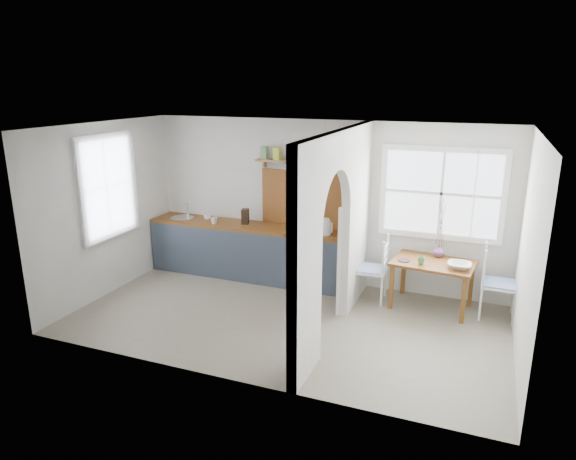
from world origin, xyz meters
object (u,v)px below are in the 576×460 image
(kettle, at_px, (326,226))
(vase, at_px, (439,251))
(chair_left, at_px, (371,268))
(dining_table, at_px, (432,285))
(chair_right, at_px, (499,283))

(kettle, distance_m, vase, 1.70)
(chair_left, relative_size, kettle, 3.84)
(dining_table, bearing_deg, kettle, -176.24)
(dining_table, height_order, vase, vase)
(chair_right, relative_size, vase, 5.88)
(chair_right, xyz_separation_m, kettle, (-2.52, 0.08, 0.53))
(chair_left, xyz_separation_m, kettle, (-0.75, 0.13, 0.54))
(chair_left, distance_m, kettle, 0.93)
(vase, bearing_deg, chair_left, -161.62)
(chair_left, xyz_separation_m, chair_right, (1.77, 0.05, 0.01))
(dining_table, distance_m, chair_left, 0.90)
(chair_left, bearing_deg, chair_right, 88.82)
(dining_table, height_order, chair_left, chair_left)
(dining_table, relative_size, vase, 6.51)
(chair_left, height_order, chair_right, chair_right)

